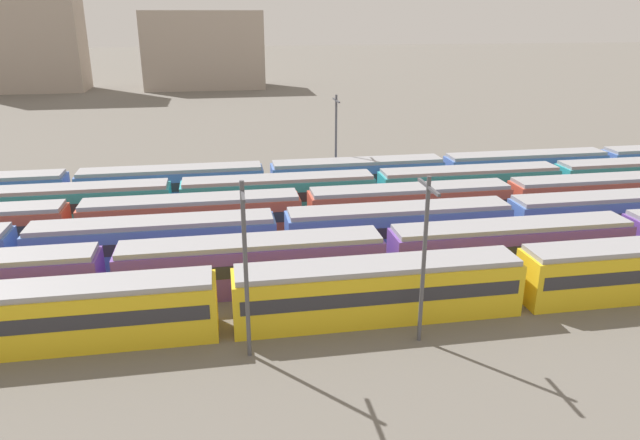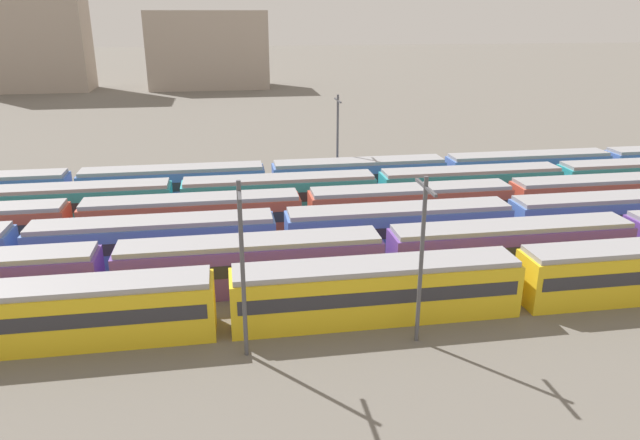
% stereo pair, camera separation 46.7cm
% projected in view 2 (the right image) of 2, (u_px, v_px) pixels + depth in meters
% --- Properties ---
extents(train_track_0, '(74.70, 3.06, 3.75)m').
position_uv_depth(train_track_0, '(222.00, 301.00, 35.03)').
color(train_track_0, yellow).
rests_on(train_track_0, ground_plane).
extents(train_track_1, '(93.60, 3.06, 3.75)m').
position_uv_depth(train_track_1, '(251.00, 264.00, 40.17)').
color(train_track_1, '#6B429E').
rests_on(train_track_1, ground_plane).
extents(train_track_2, '(74.70, 3.06, 3.75)m').
position_uv_depth(train_track_2, '(280.00, 235.00, 45.39)').
color(train_track_2, '#4C70BC').
rests_on(train_track_2, ground_plane).
extents(train_track_3, '(112.50, 3.06, 3.75)m').
position_uv_depth(train_track_3, '(510.00, 201.00, 53.49)').
color(train_track_3, '#BC4C38').
rests_on(train_track_3, ground_plane).
extents(train_track_4, '(93.60, 3.06, 3.75)m').
position_uv_depth(train_track_4, '(280.00, 195.00, 55.20)').
color(train_track_4, teal).
rests_on(train_track_4, ground_plane).
extents(train_track_5, '(112.50, 3.06, 3.75)m').
position_uv_depth(train_track_5, '(445.00, 173.00, 62.81)').
color(train_track_5, '#4C70BC').
rests_on(train_track_5, ground_plane).
extents(catenary_pole_0, '(0.24, 3.20, 9.96)m').
position_uv_depth(catenary_pole_0, '(422.00, 253.00, 32.65)').
color(catenary_pole_0, '#4C4C51').
rests_on(catenary_pole_0, ground_plane).
extents(catenary_pole_1, '(0.24, 3.20, 10.05)m').
position_uv_depth(catenary_pole_1, '(338.00, 137.00, 62.74)').
color(catenary_pole_1, '#4C4C51').
rests_on(catenary_pole_1, ground_plane).
extents(catenary_pole_2, '(0.24, 3.20, 10.17)m').
position_uv_depth(catenary_pole_2, '(242.00, 263.00, 31.18)').
color(catenary_pole_2, '#4C4C51').
rests_on(catenary_pole_2, ground_plane).
extents(distant_building_1, '(26.63, 12.30, 36.40)m').
position_uv_depth(distant_building_1, '(24.00, 12.00, 136.89)').
color(distant_building_1, '#A89989').
rests_on(distant_building_1, ground_plane).
extents(distant_building_2, '(29.07, 14.65, 18.51)m').
position_uv_depth(distant_building_2, '(208.00, 50.00, 146.22)').
color(distant_building_2, '#A89989').
rests_on(distant_building_2, ground_plane).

